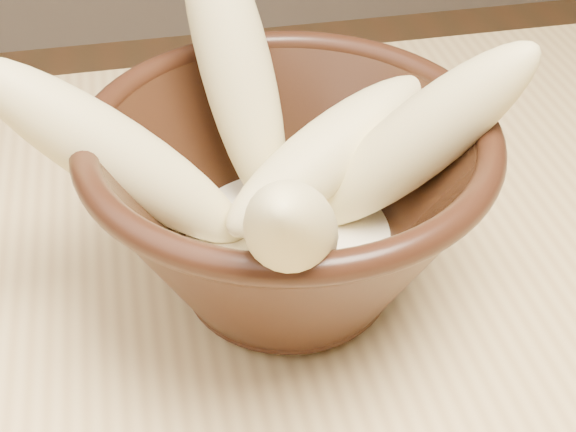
{
  "coord_description": "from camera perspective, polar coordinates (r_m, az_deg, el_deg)",
  "views": [
    {
      "loc": [
        -0.14,
        -0.27,
        1.1
      ],
      "look_at": [
        -0.07,
        0.08,
        0.81
      ],
      "focal_mm": 50.0,
      "sensor_mm": 36.0,
      "label": 1
    }
  ],
  "objects": [
    {
      "name": "bowl",
      "position": [
        0.46,
        -0.0,
        1.05
      ],
      "size": [
        0.23,
        0.23,
        0.13
      ],
      "rotation": [
        0.0,
        0.0,
        -0.09
      ],
      "color": "black",
      "rests_on": "table"
    },
    {
      "name": "milk_puddle",
      "position": [
        0.48,
        -0.0,
        -1.89
      ],
      "size": [
        0.13,
        0.13,
        0.02
      ],
      "primitive_type": "cylinder",
      "color": "#F2E6C3",
      "rests_on": "bowl"
    },
    {
      "name": "banana_upright",
      "position": [
        0.48,
        -3.77,
        10.71
      ],
      "size": [
        0.08,
        0.13,
        0.18
      ],
      "primitive_type": "ellipsoid",
      "rotation": [
        0.45,
        0.0,
        3.5
      ],
      "color": "#DCC682",
      "rests_on": "bowl"
    },
    {
      "name": "banana_left",
      "position": [
        0.44,
        -12.01,
        4.11
      ],
      "size": [
        0.17,
        0.07,
        0.15
      ],
      "primitive_type": "ellipsoid",
      "rotation": [
        0.83,
        0.0,
        -1.73
      ],
      "color": "#DCC682",
      "rests_on": "bowl"
    },
    {
      "name": "banana_right",
      "position": [
        0.45,
        9.1,
        5.24
      ],
      "size": [
        0.15,
        0.09,
        0.15
      ],
      "primitive_type": "ellipsoid",
      "rotation": [
        0.72,
        0.0,
        1.23
      ],
      "color": "#DCC682",
      "rests_on": "bowl"
    },
    {
      "name": "banana_across",
      "position": [
        0.47,
        2.98,
        4.48
      ],
      "size": [
        0.16,
        0.11,
        0.08
      ],
      "primitive_type": "ellipsoid",
      "rotation": [
        1.29,
        0.0,
        2.04
      ],
      "color": "#DCC682",
      "rests_on": "bowl"
    },
    {
      "name": "banana_front",
      "position": [
        0.38,
        0.37,
        -1.35
      ],
      "size": [
        0.09,
        0.16,
        0.16
      ],
      "primitive_type": "ellipsoid",
      "rotation": [
        0.77,
        0.0,
        -0.29
      ],
      "color": "#DCC682",
      "rests_on": "bowl"
    }
  ]
}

